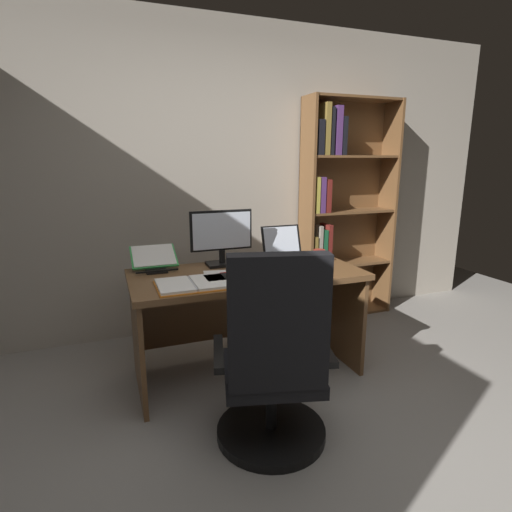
% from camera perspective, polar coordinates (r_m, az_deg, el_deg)
% --- Properties ---
extents(ground_plane, '(7.14, 7.14, 0.00)m').
position_cam_1_polar(ground_plane, '(2.31, 13.78, -27.24)').
color(ground_plane, gray).
extents(wall_back, '(5.36, 0.12, 2.62)m').
position_cam_1_polar(wall_back, '(3.65, -3.86, 10.55)').
color(wall_back, '#A89E8E').
rests_on(wall_back, ground).
extents(desk, '(1.55, 0.72, 0.75)m').
position_cam_1_polar(desk, '(2.89, -1.75, -5.84)').
color(desk, brown).
rests_on(desk, ground).
extents(bookshelf, '(0.91, 0.28, 2.03)m').
position_cam_1_polar(bookshelf, '(3.90, 11.33, 6.55)').
color(bookshelf, brown).
rests_on(bookshelf, ground).
extents(office_chair, '(0.69, 0.60, 1.08)m').
position_cam_1_polar(office_chair, '(2.15, 2.57, -15.42)').
color(office_chair, black).
rests_on(office_chair, ground).
extents(monitor, '(0.45, 0.16, 0.39)m').
position_cam_1_polar(monitor, '(2.90, -4.83, 2.49)').
color(monitor, black).
rests_on(monitor, desk).
extents(laptop, '(0.32, 0.31, 0.24)m').
position_cam_1_polar(laptop, '(3.11, 4.32, 0.53)').
color(laptop, black).
rests_on(laptop, desk).
extents(keyboard, '(0.42, 0.15, 0.02)m').
position_cam_1_polar(keyboard, '(2.60, -2.54, -2.91)').
color(keyboard, black).
rests_on(keyboard, desk).
extents(computer_mouse, '(0.06, 0.10, 0.04)m').
position_cam_1_polar(computer_mouse, '(2.70, 3.52, -2.12)').
color(computer_mouse, black).
rests_on(computer_mouse, desk).
extents(reading_stand_with_book, '(0.31, 0.29, 0.14)m').
position_cam_1_polar(reading_stand_with_book, '(2.90, -14.06, -0.30)').
color(reading_stand_with_book, black).
rests_on(reading_stand_with_book, desk).
extents(open_binder, '(0.43, 0.32, 0.02)m').
position_cam_1_polar(open_binder, '(2.48, -8.87, -3.89)').
color(open_binder, orange).
rests_on(open_binder, desk).
extents(notepad, '(0.19, 0.23, 0.01)m').
position_cam_1_polar(notepad, '(2.67, -5.67, -2.68)').
color(notepad, white).
rests_on(notepad, desk).
extents(pen, '(0.14, 0.03, 0.01)m').
position_cam_1_polar(pen, '(2.67, -5.26, -2.46)').
color(pen, maroon).
rests_on(pen, notepad).
extents(coffee_mug, '(0.09, 0.09, 0.10)m').
position_cam_1_polar(coffee_mug, '(3.01, 8.81, -0.05)').
color(coffee_mug, maroon).
rests_on(coffee_mug, desk).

